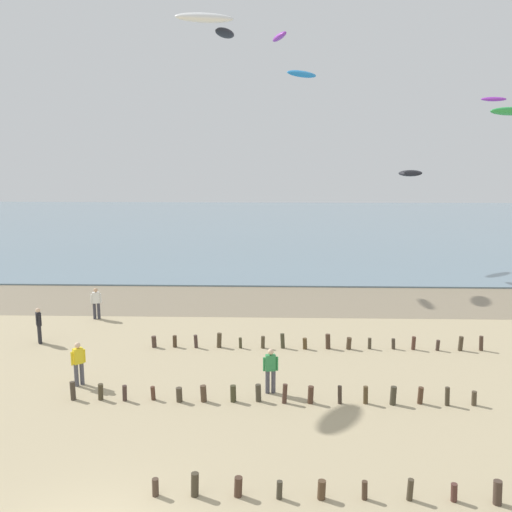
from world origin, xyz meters
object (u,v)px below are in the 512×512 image
Objects in this scene: person_left_flank at (96,302)px; kite_aloft_3 at (410,173)px; kite_aloft_4 at (225,33)px; kite_aloft_7 at (494,99)px; kite_aloft_0 at (302,74)px; kite_aloft_8 at (512,111)px; kite_aloft_6 at (279,37)px; kite_aloft_9 at (204,18)px; person_by_waterline at (39,324)px; person_right_flank at (78,362)px; person_nearest_camera at (271,369)px.

person_left_flank is 0.71× the size of kite_aloft_3.
kite_aloft_7 is at bearing -52.15° from kite_aloft_4.
kite_aloft_0 reaches higher than kite_aloft_8.
kite_aloft_6 reaches higher than kite_aloft_9.
kite_aloft_7 reaches higher than kite_aloft_8.
kite_aloft_9 is at bearing 28.07° from person_by_waterline.
kite_aloft_6 is at bearing -116.22° from kite_aloft_9.
person_left_flank is 15.66m from kite_aloft_9.
kite_aloft_3 is 0.83× the size of kite_aloft_9.
kite_aloft_4 is (7.42, 17.04, 16.47)m from person_by_waterline.
kite_aloft_4 is 4.81m from kite_aloft_6.
kite_aloft_3 is at bearing 37.31° from person_by_waterline.
kite_aloft_3 is 0.89× the size of kite_aloft_4.
kite_aloft_3 is 8.90m from kite_aloft_8.
person_left_flank is at bearing 175.25° from kite_aloft_4.
kite_aloft_8 is at bearing -176.98° from kite_aloft_9.
kite_aloft_7 is (29.56, 24.20, 12.56)m from person_by_waterline.
person_right_flank is at bearing -32.38° from kite_aloft_6.
kite_aloft_7 is at bearing 48.05° from person_right_flank.
kite_aloft_7 is (18.70, 29.42, 12.56)m from person_nearest_camera.
kite_aloft_4 is at bearing 18.83° from kite_aloft_7.
person_by_waterline is at bearing -44.57° from kite_aloft_6.
kite_aloft_0 is at bearing 136.93° from kite_aloft_6.
kite_aloft_0 is 13.26m from kite_aloft_3.
person_by_waterline is 28.31m from kite_aloft_6.
kite_aloft_3 is at bearing -150.80° from kite_aloft_9.
person_right_flank is 17.33m from kite_aloft_9.
kite_aloft_8 reaches higher than person_right_flank.
kite_aloft_6 is 18.46m from kite_aloft_8.
kite_aloft_6 reaches higher than person_right_flank.
kite_aloft_9 is at bearing -159.62° from kite_aloft_4.
kite_aloft_3 is 14.43m from kite_aloft_6.
kite_aloft_0 is (13.28, 23.32, 14.54)m from person_by_waterline.
person_left_flank is at bearing 135.67° from person_nearest_camera.
kite_aloft_4 reaches higher than kite_aloft_3.
kite_aloft_3 is 19.44m from kite_aloft_9.
person_right_flank is 27.58m from kite_aloft_4.
person_right_flank is 33.07m from kite_aloft_0.
kite_aloft_0 is 1.29× the size of kite_aloft_3.
kite_aloft_8 is at bearing 73.51° from kite_aloft_7.
person_by_waterline is at bearing -157.76° from kite_aloft_0.
kite_aloft_0 is (11.85, 19.33, 14.54)m from person_left_flank.
kite_aloft_3 is 1.13× the size of kite_aloft_7.
person_by_waterline is 0.59× the size of kite_aloft_9.
kite_aloft_8 is at bearing 2.53° from kite_aloft_3.
kite_aloft_8 is at bearing 32.59° from person_right_flank.
kite_aloft_3 is at bearing 31.47° from person_left_flank.
person_nearest_camera is 0.71× the size of kite_aloft_3.
person_by_waterline is 26.96m from kite_aloft_3.
kite_aloft_9 is (7.52, 4.01, 14.42)m from person_by_waterline.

